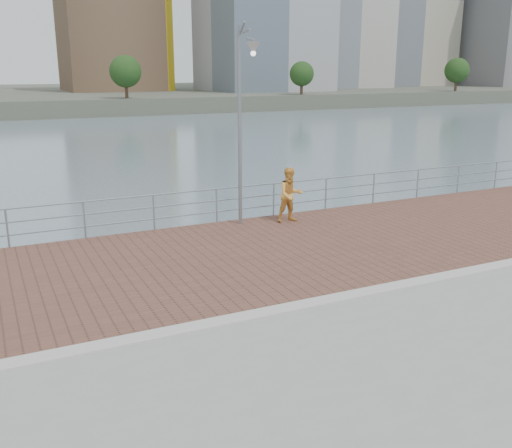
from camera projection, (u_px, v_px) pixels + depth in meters
name	position (u px, v px, depth m)	size (l,w,h in m)	color
water	(296.00, 393.00, 12.31)	(400.00, 400.00, 0.00)	slate
brick_lane	(229.00, 257.00, 14.90)	(40.00, 6.80, 0.02)	brown
curb	(298.00, 306.00, 11.77)	(40.00, 0.40, 0.06)	#B7B5AD
far_shore	(3.00, 96.00, 118.31)	(320.00, 95.00, 2.50)	#4C5142
guardrail	(186.00, 205.00, 17.68)	(39.06, 0.06, 1.13)	#8C9EA8
street_lamp	(245.00, 92.00, 16.66)	(0.42, 1.23, 5.79)	gray
bystander	(290.00, 195.00, 18.12)	(0.85, 0.66, 1.75)	gold
shoreline_trees	(72.00, 73.00, 80.61)	(144.73, 4.77, 6.36)	#473323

